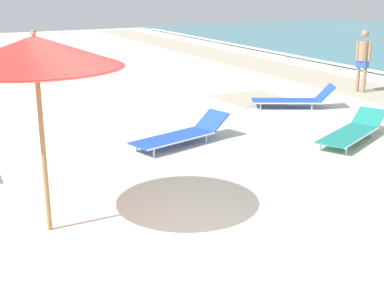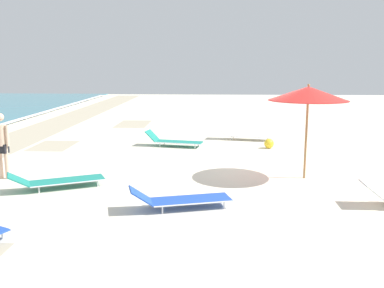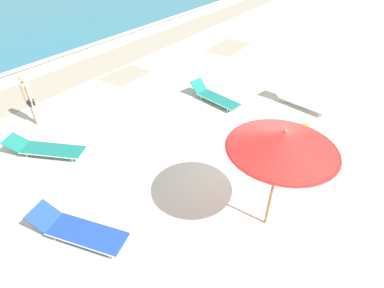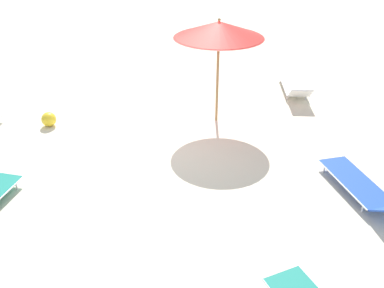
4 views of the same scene
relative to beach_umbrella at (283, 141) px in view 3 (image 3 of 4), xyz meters
name	(u,v)px [view 3 (image 3 of 4)]	position (x,y,z in m)	size (l,w,h in m)	color
ground_plane	(242,176)	(1.20, 1.15, -2.35)	(60.00, 60.00, 0.16)	beige
beach_umbrella	(283,141)	(0.00, 0.00, 0.00)	(2.09, 2.09, 2.53)	#9E7547
sun_lounger_under_umbrella	(78,230)	(-2.60, 3.16, -2.06)	(1.16, 2.24, 0.51)	blue
sun_lounger_beside_umbrella	(299,100)	(5.82, 1.18, -2.06)	(1.03, 2.30, 0.54)	white
sun_lounger_near_water_left	(45,148)	(-1.25, 6.31, -2.06)	(1.52, 2.31, 0.46)	#1E8475
sun_lounger_mid_beach_solo	(214,96)	(4.31, 3.93, -2.05)	(1.03, 2.20, 0.57)	#1E8475
beachgoer_shoreline_child	(28,96)	(-0.40, 8.08, -1.27)	(0.27, 0.44, 1.76)	beige
beach_ball	(305,128)	(4.09, 0.41, -2.09)	(0.35, 0.35, 0.35)	yellow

